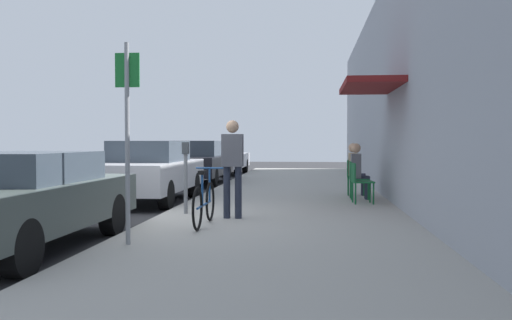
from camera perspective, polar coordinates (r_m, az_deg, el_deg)
The scene contains 16 objects.
ground_plane at distance 9.97m, azimuth -10.48°, elevation -6.49°, with size 60.00×60.00×0.00m, color #2D2D30.
sidewalk_slab at distance 11.57m, azimuth 3.16°, elevation -5.00°, with size 4.50×32.00×0.12m, color #9E9B93.
building_facade at distance 11.69m, azimuth 15.11°, elevation 7.81°, with size 1.40×32.00×5.33m.
parked_car_0 at distance 7.99m, azimuth -23.25°, elevation -3.68°, with size 1.80×4.40×1.31m.
parked_car_1 at distance 13.45m, azimuth -10.96°, elevation -1.09°, with size 1.80×4.40×1.47m.
parked_car_2 at distance 19.00m, azimuth -6.01°, elevation -0.19°, with size 1.80×4.40×1.48m.
parked_car_3 at distance 24.53m, azimuth -3.34°, elevation 0.21°, with size 1.80×4.40×1.39m.
parking_meter at distance 10.30m, azimuth -7.25°, elevation -1.25°, with size 0.12×0.10×1.32m.
street_sign at distance 7.32m, azimuth -13.09°, elevation 3.33°, with size 0.32×0.06×2.60m.
bicycle_0 at distance 8.85m, azimuth -5.35°, elevation -4.41°, with size 0.46×1.71×0.90m.
cafe_chair_0 at distance 12.09m, azimuth 10.57°, elevation -2.04°, with size 0.48×0.48×0.87m.
cafe_chair_1 at distance 13.01m, azimuth 10.22°, elevation -1.76°, with size 0.44×0.44×0.87m.
seated_patron_1 at distance 13.00m, azimuth 10.49°, elevation -0.92°, with size 0.43×0.36×1.29m.
cafe_chair_2 at distance 13.96m, azimuth 9.92°, elevation -1.51°, with size 0.46×0.46×0.87m.
seated_patron_2 at distance 13.96m, azimuth 10.17°, elevation -0.73°, with size 0.44×0.37×1.29m.
pedestrian_standing at distance 9.58m, azimuth -2.43°, elevation -0.07°, with size 0.36×0.22×1.70m.
Camera 1 is at (2.76, -9.47, 1.45)m, focal length 38.90 mm.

